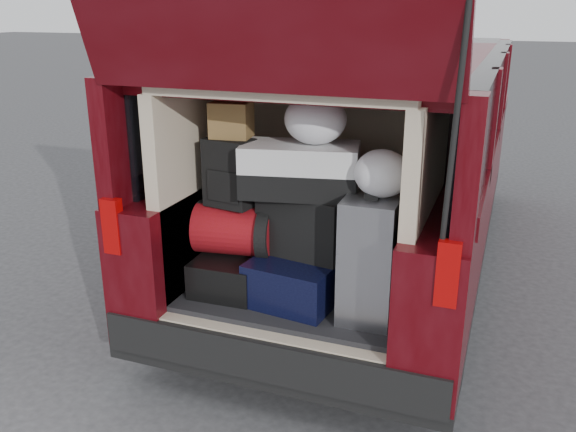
{
  "coord_description": "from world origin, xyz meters",
  "views": [
    {
      "loc": [
        1.05,
        -2.82,
        2.11
      ],
      "look_at": [
        -0.08,
        0.2,
        1.0
      ],
      "focal_mm": 38.0,
      "sensor_mm": 36.0,
      "label": 1
    }
  ],
  "objects_px": {
    "black_hardshell": "(234,270)",
    "backpack": "(230,173)",
    "silver_roller": "(372,255)",
    "twotone_duffel": "(300,170)",
    "black_soft_case": "(306,223)",
    "navy_hardshell": "(301,276)",
    "red_duffel": "(235,229)"
  },
  "relations": [
    {
      "from": "black_soft_case",
      "to": "black_hardshell",
      "type": "bearing_deg",
      "value": -160.42
    },
    {
      "from": "red_duffel",
      "to": "silver_roller",
      "type": "bearing_deg",
      "value": -12.06
    },
    {
      "from": "backpack",
      "to": "twotone_duffel",
      "type": "xyz_separation_m",
      "value": [
        0.4,
        0.04,
        0.05
      ]
    },
    {
      "from": "navy_hardshell",
      "to": "silver_roller",
      "type": "relative_size",
      "value": 0.85
    },
    {
      "from": "navy_hardshell",
      "to": "twotone_duffel",
      "type": "distance_m",
      "value": 0.61
    },
    {
      "from": "navy_hardshell",
      "to": "backpack",
      "type": "bearing_deg",
      "value": -171.51
    },
    {
      "from": "black_hardshell",
      "to": "twotone_duffel",
      "type": "height_order",
      "value": "twotone_duffel"
    },
    {
      "from": "black_soft_case",
      "to": "red_duffel",
      "type": "bearing_deg",
      "value": -162.78
    },
    {
      "from": "black_hardshell",
      "to": "red_duffel",
      "type": "relative_size",
      "value": 1.14
    },
    {
      "from": "backpack",
      "to": "twotone_duffel",
      "type": "relative_size",
      "value": 0.62
    },
    {
      "from": "silver_roller",
      "to": "backpack",
      "type": "distance_m",
      "value": 0.9
    },
    {
      "from": "silver_roller",
      "to": "backpack",
      "type": "relative_size",
      "value": 1.73
    },
    {
      "from": "silver_roller",
      "to": "red_duffel",
      "type": "xyz_separation_m",
      "value": [
        -0.81,
        0.06,
        0.02
      ]
    },
    {
      "from": "black_hardshell",
      "to": "navy_hardshell",
      "type": "height_order",
      "value": "navy_hardshell"
    },
    {
      "from": "silver_roller",
      "to": "black_soft_case",
      "type": "relative_size",
      "value": 1.37
    },
    {
      "from": "backpack",
      "to": "black_hardshell",
      "type": "bearing_deg",
      "value": -15.38
    },
    {
      "from": "silver_roller",
      "to": "twotone_duffel",
      "type": "bearing_deg",
      "value": 168.59
    },
    {
      "from": "red_duffel",
      "to": "black_soft_case",
      "type": "xyz_separation_m",
      "value": [
        0.41,
        0.06,
        0.07
      ]
    },
    {
      "from": "black_hardshell",
      "to": "backpack",
      "type": "height_order",
      "value": "backpack"
    },
    {
      "from": "backpack",
      "to": "navy_hardshell",
      "type": "bearing_deg",
      "value": 10.21
    },
    {
      "from": "navy_hardshell",
      "to": "twotone_duffel",
      "type": "bearing_deg",
      "value": 132.85
    },
    {
      "from": "red_duffel",
      "to": "black_soft_case",
      "type": "height_order",
      "value": "black_soft_case"
    },
    {
      "from": "black_hardshell",
      "to": "black_soft_case",
      "type": "distance_m",
      "value": 0.53
    },
    {
      "from": "black_hardshell",
      "to": "black_soft_case",
      "type": "bearing_deg",
      "value": 8.69
    },
    {
      "from": "red_duffel",
      "to": "backpack",
      "type": "relative_size",
      "value": 1.18
    },
    {
      "from": "silver_roller",
      "to": "twotone_duffel",
      "type": "height_order",
      "value": "twotone_duffel"
    },
    {
      "from": "black_soft_case",
      "to": "twotone_duffel",
      "type": "height_order",
      "value": "twotone_duffel"
    },
    {
      "from": "backpack",
      "to": "red_duffel",
      "type": "bearing_deg",
      "value": 47.52
    },
    {
      "from": "red_duffel",
      "to": "twotone_duffel",
      "type": "distance_m",
      "value": 0.54
    },
    {
      "from": "red_duffel",
      "to": "black_hardshell",
      "type": "bearing_deg",
      "value": -120.12
    },
    {
      "from": "navy_hardshell",
      "to": "backpack",
      "type": "relative_size",
      "value": 1.48
    },
    {
      "from": "twotone_duffel",
      "to": "silver_roller",
      "type": "bearing_deg",
      "value": -21.47
    }
  ]
}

